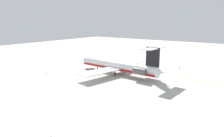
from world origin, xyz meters
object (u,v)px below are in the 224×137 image
(ground_crew_near_tail, at_px, (46,74))
(ground_crew_starboard, at_px, (99,61))
(ground_crew_portside, at_px, (179,68))
(ground_crew_near_nose, at_px, (113,60))
(main_jetliner, at_px, (120,66))
(safety_cone_nose, at_px, (189,73))

(ground_crew_near_tail, bearing_deg, ground_crew_starboard, 41.60)
(ground_crew_portside, bearing_deg, ground_crew_near_tail, 29.46)
(ground_crew_near_nose, bearing_deg, main_jetliner, -131.46)
(main_jetliner, xyz_separation_m, safety_cone_nose, (-23.77, -18.24, -3.17))
(ground_crew_near_nose, height_order, ground_crew_starboard, ground_crew_starboard)
(ground_crew_portside, distance_m, ground_crew_starboard, 41.12)
(ground_crew_near_nose, distance_m, ground_crew_starboard, 7.83)
(ground_crew_near_tail, bearing_deg, main_jetliner, -5.34)
(main_jetliner, distance_m, ground_crew_starboard, 25.93)
(main_jetliner, xyz_separation_m, ground_crew_portside, (-18.23, -21.89, -2.29))
(ground_crew_near_nose, height_order, ground_crew_near_tail, ground_crew_near_tail)
(ground_crew_portside, relative_size, ground_crew_starboard, 1.00)
(ground_crew_near_tail, relative_size, safety_cone_nose, 3.26)
(main_jetliner, bearing_deg, ground_crew_starboard, -27.27)
(safety_cone_nose, bearing_deg, ground_crew_near_tail, 40.02)
(main_jetliner, bearing_deg, ground_crew_portside, -125.59)
(main_jetliner, bearing_deg, safety_cone_nose, -138.31)
(safety_cone_nose, bearing_deg, ground_crew_near_nose, -1.84)
(main_jetliner, height_order, ground_crew_starboard, main_jetliner)
(ground_crew_portside, distance_m, safety_cone_nose, 6.70)
(ground_crew_near_nose, height_order, safety_cone_nose, ground_crew_near_nose)
(safety_cone_nose, bearing_deg, ground_crew_starboard, 5.93)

